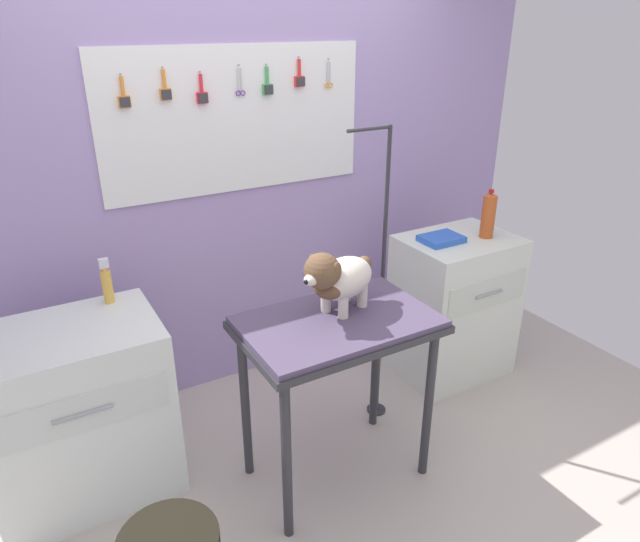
% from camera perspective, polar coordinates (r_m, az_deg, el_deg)
% --- Properties ---
extents(ground, '(4.40, 4.00, 0.04)m').
position_cam_1_polar(ground, '(3.00, 3.95, -21.53)').
color(ground, '#BDB4A7').
extents(rear_wall_panel, '(4.00, 0.11, 2.30)m').
position_cam_1_polar(rear_wall_panel, '(3.37, -7.66, 7.35)').
color(rear_wall_panel, '#A48DC5').
rests_on(rear_wall_panel, ground).
extents(grooming_table, '(0.89, 0.56, 0.89)m').
position_cam_1_polar(grooming_table, '(2.61, 1.80, -6.88)').
color(grooming_table, '#2D2D33').
rests_on(grooming_table, ground).
extents(grooming_arm, '(0.29, 0.11, 1.66)m').
position_cam_1_polar(grooming_arm, '(3.06, 6.10, -2.20)').
color(grooming_arm, '#2D2D33').
rests_on(grooming_arm, ground).
extents(dog, '(0.44, 0.30, 0.32)m').
position_cam_1_polar(dog, '(2.53, 1.80, -0.70)').
color(dog, silver).
rests_on(dog, grooming_table).
extents(counter_left, '(0.80, 0.58, 0.87)m').
position_cam_1_polar(counter_left, '(2.96, -22.97, -12.97)').
color(counter_left, silver).
rests_on(counter_left, ground).
extents(cabinet_right, '(0.68, 0.54, 0.91)m').
position_cam_1_polar(cabinet_right, '(3.69, 13.26, -3.43)').
color(cabinet_right, silver).
rests_on(cabinet_right, ground).
extents(spray_bottle_tall, '(0.05, 0.05, 0.23)m').
position_cam_1_polar(spray_bottle_tall, '(2.88, -20.60, -1.20)').
color(spray_bottle_tall, gold).
rests_on(spray_bottle_tall, counter_left).
extents(soda_bottle, '(0.08, 0.08, 0.29)m').
position_cam_1_polar(soda_bottle, '(3.53, 16.54, 5.39)').
color(soda_bottle, '#BD5321').
rests_on(soda_bottle, cabinet_right).
extents(supply_tray, '(0.24, 0.18, 0.04)m').
position_cam_1_polar(supply_tray, '(3.43, 12.08, 3.17)').
color(supply_tray, blue).
rests_on(supply_tray, cabinet_right).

